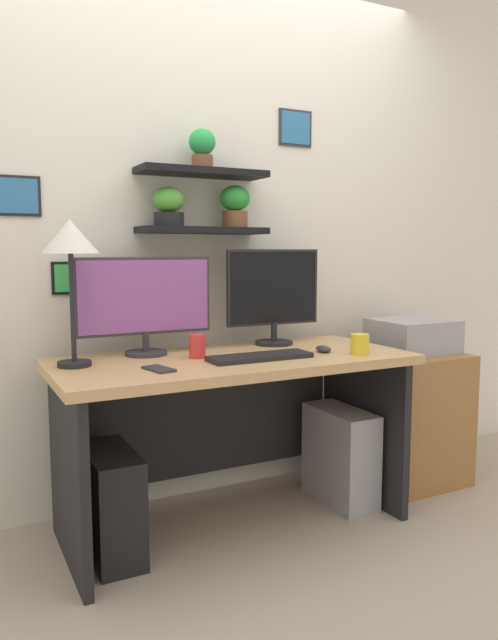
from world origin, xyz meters
TOP-DOWN VIEW (x-y plane):
  - ground_plane at (0.00, 0.00)m, footprint 8.00×8.00m
  - back_wall_assembly at (-0.00, 0.44)m, footprint 4.40×0.24m
  - desk at (0.00, 0.05)m, footprint 1.51×0.68m
  - monitor_left at (-0.32, 0.22)m, footprint 0.59×0.18m
  - monitor_right at (0.32, 0.22)m, footprint 0.48×0.18m
  - keyboard at (0.07, -0.10)m, footprint 0.44×0.14m
  - computer_mouse at (0.40, -0.08)m, footprint 0.06×0.09m
  - desk_lamp at (-0.64, 0.09)m, footprint 0.22×0.22m
  - cell_phone at (-0.38, -0.13)m, footprint 0.10×0.15m
  - coffee_mug at (0.51, -0.21)m, footprint 0.08×0.08m
  - pen_cup at (-0.15, 0.04)m, footprint 0.07×0.07m
  - drawer_cabinet at (1.06, 0.08)m, footprint 0.44×0.50m
  - printer at (1.06, 0.08)m, footprint 0.38×0.34m
  - computer_tower_left at (-0.54, -0.01)m, footprint 0.18×0.40m
  - computer_tower_right at (0.56, -0.00)m, footprint 0.18×0.40m

SIDE VIEW (x-z plane):
  - ground_plane at x=0.00m, z-range 0.00..0.00m
  - computer_tower_left at x=-0.54m, z-range 0.00..0.42m
  - computer_tower_right at x=0.56m, z-range 0.00..0.45m
  - drawer_cabinet at x=1.06m, z-range 0.00..0.67m
  - desk at x=0.00m, z-range 0.16..0.91m
  - cell_phone at x=-0.38m, z-range 0.75..0.76m
  - printer at x=1.06m, z-range 0.67..0.84m
  - keyboard at x=0.07m, z-range 0.75..0.77m
  - computer_mouse at x=0.40m, z-range 0.75..0.78m
  - coffee_mug at x=0.51m, z-range 0.75..0.84m
  - pen_cup at x=-0.15m, z-range 0.75..0.85m
  - monitor_left at x=-0.32m, z-range 0.77..1.19m
  - monitor_right at x=0.32m, z-range 0.77..1.22m
  - desk_lamp at x=-0.64m, z-range 0.94..1.50m
  - back_wall_assembly at x=0.00m, z-range 0.00..2.70m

